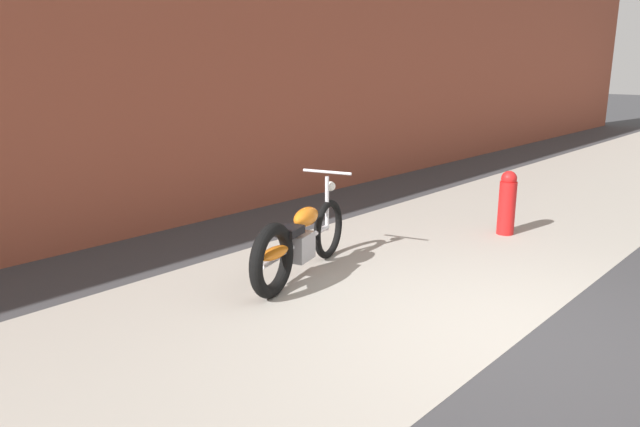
{
  "coord_description": "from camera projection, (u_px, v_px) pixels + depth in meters",
  "views": [
    {
      "loc": [
        -4.42,
        -1.77,
        2.2
      ],
      "look_at": [
        -0.2,
        2.04,
        0.75
      ],
      "focal_mm": 33.55,
      "sensor_mm": 36.0,
      "label": 1
    }
  ],
  "objects": [
    {
      "name": "sidewalk_slab",
      "position": [
        355.0,
        286.0,
        6.01
      ],
      "size": [
        36.0,
        3.5,
        0.01
      ],
      "primitive_type": "cube",
      "color": "#9E998E",
      "rests_on": "ground"
    },
    {
      "name": "fire_hydrant",
      "position": [
        507.0,
        203.0,
        7.74
      ],
      "size": [
        0.22,
        0.22,
        0.84
      ],
      "color": "red",
      "rests_on": "ground"
    },
    {
      "name": "ground_plane",
      "position": [
        522.0,
        339.0,
        4.87
      ],
      "size": [
        80.0,
        80.0,
        0.0
      ],
      "primitive_type": "plane",
      "color": "#38383A"
    },
    {
      "name": "motorcycle_orange",
      "position": [
        296.0,
        243.0,
        6.1
      ],
      "size": [
        1.95,
        0.82,
        1.03
      ],
      "rotation": [
        0.0,
        0.0,
        0.3
      ],
      "color": "black",
      "rests_on": "ground"
    }
  ]
}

